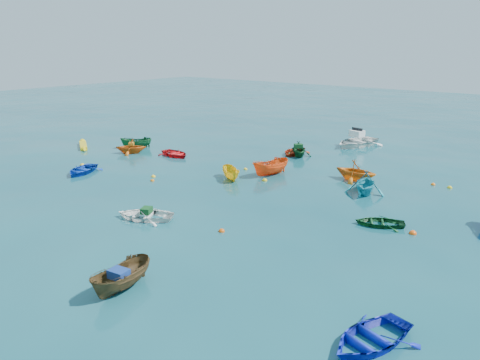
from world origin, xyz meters
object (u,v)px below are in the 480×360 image
Objects in this scene: motorboat_white at (356,146)px; kayak_yellow at (83,147)px; dinghy_blue_sw at (82,173)px; dinghy_blue_se at (370,344)px; dinghy_white_near at (145,218)px.

kayak_yellow is at bearing -127.83° from motorboat_white.
dinghy_blue_sw is 0.99× the size of dinghy_blue_se.
dinghy_blue_se is 35.73m from kayak_yellow.
dinghy_blue_sw is at bearing -133.50° from dinghy_white_near.
kayak_yellow is 26.04m from motorboat_white.
motorboat_white is (0.81, 25.39, 0.00)m from dinghy_white_near.
dinghy_blue_se is 0.81× the size of kayak_yellow.
kayak_yellow is at bearing 119.55° from dinghy_blue_sw.
motorboat_white is at bearing 151.11° from dinghy_white_near.
dinghy_white_near is 25.41m from motorboat_white.
dinghy_blue_sw is at bearing -92.79° from kayak_yellow.
dinghy_blue_se is at bearing -77.62° from kayak_yellow.
dinghy_white_near is at bearing -176.21° from dinghy_blue_se.
dinghy_blue_se is (25.89, -6.20, 0.00)m from dinghy_blue_sw.
dinghy_blue_sw is 25.15m from motorboat_white.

